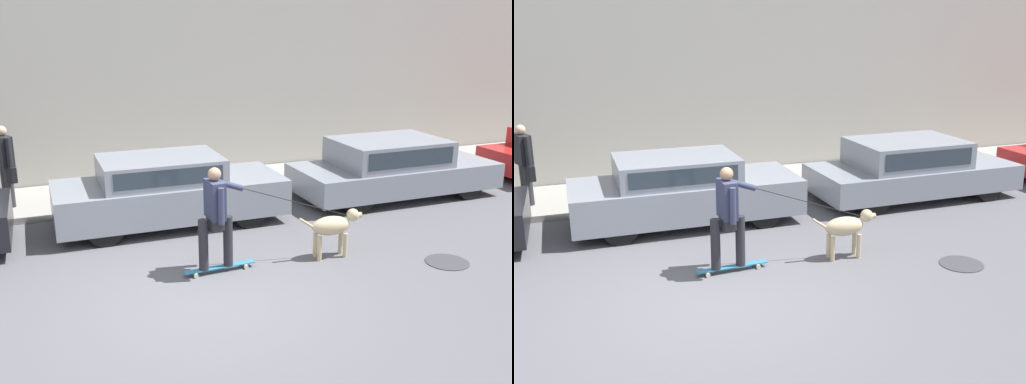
# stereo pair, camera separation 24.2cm
# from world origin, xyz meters

# --- Properties ---
(ground_plane) EXTENTS (36.00, 36.00, 0.00)m
(ground_plane) POSITION_xyz_m (0.00, 0.00, 0.00)
(ground_plane) COLOR #545459
(back_wall) EXTENTS (32.00, 0.30, 4.43)m
(back_wall) POSITION_xyz_m (0.00, 6.70, 2.21)
(back_wall) COLOR #ADA89E
(back_wall) RESTS_ON ground_plane
(sidewalk_curb) EXTENTS (30.00, 2.23, 0.13)m
(sidewalk_curb) POSITION_xyz_m (0.00, 5.42, 0.06)
(sidewalk_curb) COLOR gray
(sidewalk_curb) RESTS_ON ground_plane
(parked_car_1) EXTENTS (4.23, 1.75, 1.30)m
(parked_car_1) POSITION_xyz_m (0.30, 3.32, 0.64)
(parked_car_1) COLOR black
(parked_car_1) RESTS_ON ground_plane
(parked_car_2) EXTENTS (4.38, 1.86, 1.27)m
(parked_car_2) POSITION_xyz_m (5.23, 3.32, 0.62)
(parked_car_2) COLOR black
(parked_car_2) RESTS_ON ground_plane
(dog) EXTENTS (1.10, 0.33, 0.78)m
(dog) POSITION_xyz_m (2.37, 0.75, 0.52)
(dog) COLOR tan
(dog) RESTS_ON ground_plane
(skateboarder) EXTENTS (2.81, 0.60, 1.65)m
(skateboarder) POSITION_xyz_m (0.44, 0.85, 0.93)
(skateboarder) COLOR beige
(skateboarder) RESTS_ON ground_plane
(pedestrian_with_bag) EXTENTS (0.39, 0.73, 1.61)m
(pedestrian_with_bag) POSITION_xyz_m (-2.47, 5.19, 1.01)
(pedestrian_with_bag) COLOR #28282D
(pedestrian_with_bag) RESTS_ON sidewalk_curb
(manhole_cover) EXTENTS (0.68, 0.68, 0.01)m
(manhole_cover) POSITION_xyz_m (3.95, -0.15, 0.01)
(manhole_cover) COLOR #38383D
(manhole_cover) RESTS_ON ground_plane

